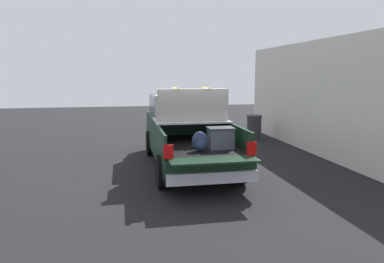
# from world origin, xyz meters

# --- Properties ---
(ground_plane) EXTENTS (40.00, 40.00, 0.00)m
(ground_plane) POSITION_xyz_m (0.00, 0.00, 0.00)
(ground_plane) COLOR black
(pickup_truck) EXTENTS (6.05, 2.06, 2.23)m
(pickup_truck) POSITION_xyz_m (0.40, -0.00, 0.97)
(pickup_truck) COLOR black
(pickup_truck) RESTS_ON ground_plane
(building_facade) EXTENTS (10.51, 0.36, 3.65)m
(building_facade) POSITION_xyz_m (0.97, -4.49, 1.83)
(building_facade) COLOR silver
(building_facade) RESTS_ON ground_plane
(trash_can) EXTENTS (0.60, 0.60, 0.98)m
(trash_can) POSITION_xyz_m (3.66, -3.34, 0.50)
(trash_can) COLOR #2D2D33
(trash_can) RESTS_ON ground_plane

